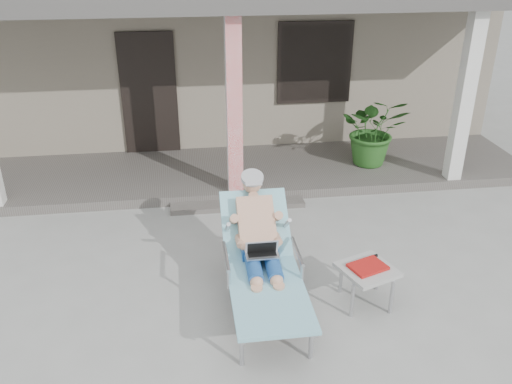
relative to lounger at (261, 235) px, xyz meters
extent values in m
plane|color=#9E9E99|center=(-0.03, 0.39, -0.82)|extent=(60.00, 60.00, 0.00)
cube|color=gray|center=(-0.03, 6.89, 0.68)|extent=(10.00, 5.00, 3.00)
cube|color=black|center=(-1.33, 4.36, 0.38)|extent=(0.95, 0.06, 2.10)
cube|color=black|center=(1.57, 4.36, 0.83)|extent=(1.20, 0.06, 1.30)
cube|color=black|center=(1.57, 4.36, 0.83)|extent=(1.32, 0.05, 1.42)
cube|color=#605B56|center=(-0.03, 3.39, -0.75)|extent=(10.00, 2.00, 0.15)
cube|color=red|center=(-0.03, 2.54, 0.63)|extent=(0.22, 0.22, 2.61)
cube|color=silver|center=(3.47, 2.54, 0.63)|extent=(0.22, 0.22, 2.61)
cube|color=#605B56|center=(-0.03, 2.24, -0.79)|extent=(2.00, 0.30, 0.07)
cylinder|color=#B7B7BC|center=(-0.33, -1.01, -0.62)|extent=(0.05, 0.05, 0.40)
cylinder|color=#B7B7BC|center=(0.34, -1.01, -0.62)|extent=(0.05, 0.05, 0.40)
cylinder|color=#B7B7BC|center=(-0.34, 0.38, -0.62)|extent=(0.05, 0.05, 0.40)
cylinder|color=#B7B7BC|center=(0.33, 0.38, -0.62)|extent=(0.05, 0.05, 0.40)
cube|color=#B7B7BC|center=(0.00, -0.51, -0.41)|extent=(0.67, 1.31, 0.03)
cube|color=#90DDDF|center=(0.00, -0.51, -0.38)|extent=(0.78, 1.35, 0.04)
cube|color=#B7B7BC|center=(0.00, 0.44, -0.16)|extent=(0.67, 0.62, 0.53)
cube|color=#90DDDF|center=(0.00, 0.44, -0.12)|extent=(0.78, 0.70, 0.60)
cylinder|color=#A9A9AB|center=(0.00, 0.75, 0.35)|extent=(0.26, 0.26, 0.14)
cube|color=silver|center=(0.00, -0.04, -0.20)|extent=(0.36, 0.25, 0.25)
cube|color=#A4A39F|center=(1.13, -0.23, -0.39)|extent=(0.70, 0.70, 0.04)
cylinder|color=#B7B7BC|center=(0.92, -0.45, -0.62)|extent=(0.04, 0.04, 0.41)
cylinder|color=#B7B7BC|center=(1.35, -0.45, -0.62)|extent=(0.04, 0.04, 0.41)
cylinder|color=#B7B7BC|center=(0.92, -0.01, -0.62)|extent=(0.04, 0.04, 0.41)
cylinder|color=#B7B7BC|center=(1.35, -0.01, -0.62)|extent=(0.04, 0.04, 0.41)
cube|color=#B21613|center=(1.13, -0.23, -0.35)|extent=(0.46, 0.40, 0.03)
cube|color=black|center=(1.13, -0.09, -0.36)|extent=(0.36, 0.15, 0.04)
imported|color=#26591E|center=(2.37, 3.29, -0.07)|extent=(1.27, 1.16, 1.20)
camera|label=1|loc=(-0.72, -4.94, 2.93)|focal=38.00mm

